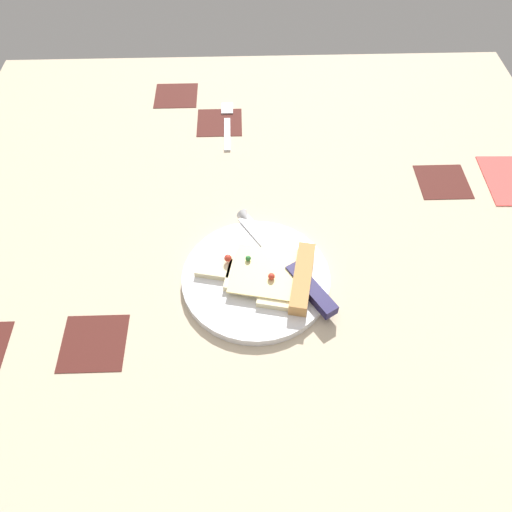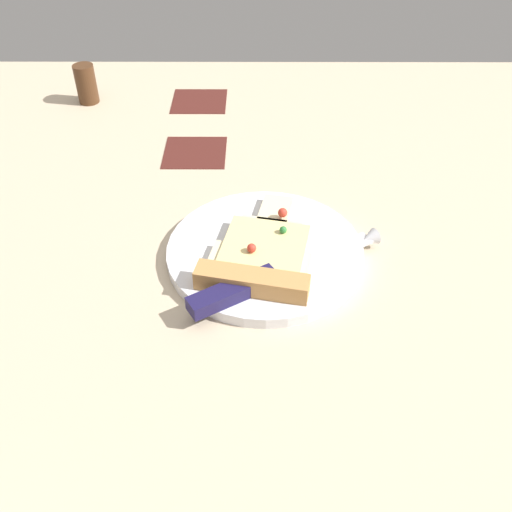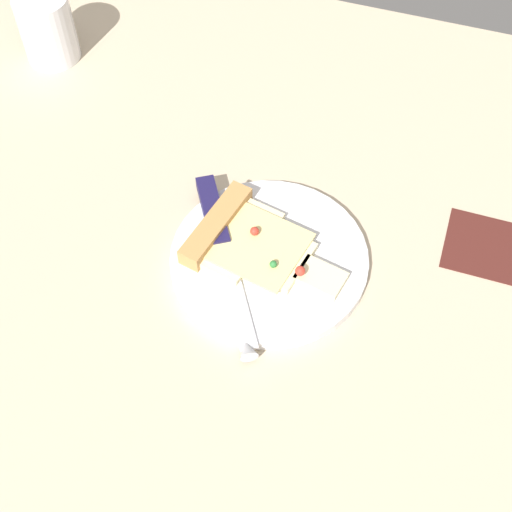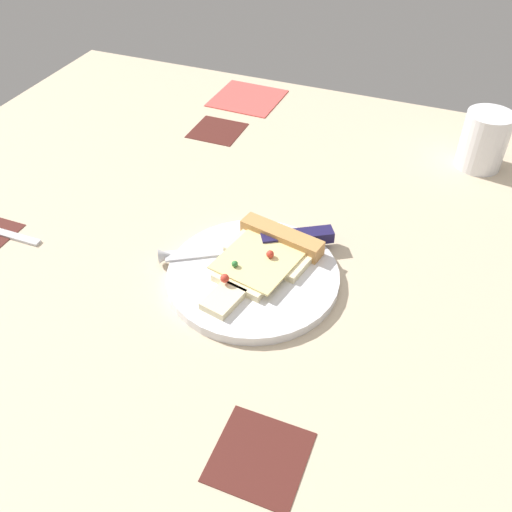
{
  "view_description": "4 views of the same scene",
  "coord_description": "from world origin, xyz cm",
  "px_view_note": "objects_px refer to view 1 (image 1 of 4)",
  "views": [
    {
      "loc": [
        2.85,
        53.06,
        62.71
      ],
      "look_at": [
        1.34,
        5.3,
        3.24
      ],
      "focal_mm": 35.42,
      "sensor_mm": 36.0,
      "label": 1
    },
    {
      "loc": [
        -49.11,
        8.5,
        43.95
      ],
      "look_at": [
        -2.21,
        8.64,
        3.23
      ],
      "focal_mm": 40.64,
      "sensor_mm": 36.0,
      "label": 2
    },
    {
      "loc": [
        14.6,
        -36.94,
        67.71
      ],
      "look_at": [
        0.53,
        5.61,
        3.65
      ],
      "focal_mm": 50.41,
      "sensor_mm": 36.0,
      "label": 3
    },
    {
      "loc": [
        50.95,
        27.83,
        51.1
      ],
      "look_at": [
        -1.06,
        7.05,
        1.94
      ],
      "focal_mm": 39.47,
      "sensor_mm": 36.0,
      "label": 4
    }
  ],
  "objects_px": {
    "knife": "(293,269)",
    "plate": "(256,278)",
    "pizza_slice": "(273,275)",
    "fork": "(227,122)"
  },
  "relations": [
    {
      "from": "plate",
      "to": "knife",
      "type": "distance_m",
      "value": 0.06
    },
    {
      "from": "plate",
      "to": "pizza_slice",
      "type": "height_order",
      "value": "pizza_slice"
    },
    {
      "from": "knife",
      "to": "plate",
      "type": "bearing_deg",
      "value": 154.38
    },
    {
      "from": "plate",
      "to": "knife",
      "type": "height_order",
      "value": "knife"
    },
    {
      "from": "knife",
      "to": "fork",
      "type": "xyz_separation_m",
      "value": [
        0.1,
        -0.39,
        -0.02
      ]
    },
    {
      "from": "pizza_slice",
      "to": "fork",
      "type": "relative_size",
      "value": 1.22
    },
    {
      "from": "pizza_slice",
      "to": "fork",
      "type": "xyz_separation_m",
      "value": [
        0.07,
        -0.4,
        -0.02
      ]
    },
    {
      "from": "pizza_slice",
      "to": "knife",
      "type": "xyz_separation_m",
      "value": [
        -0.03,
        -0.01,
        -0.0
      ]
    },
    {
      "from": "fork",
      "to": "pizza_slice",
      "type": "bearing_deg",
      "value": -80.3
    },
    {
      "from": "knife",
      "to": "fork",
      "type": "distance_m",
      "value": 0.4
    }
  ]
}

